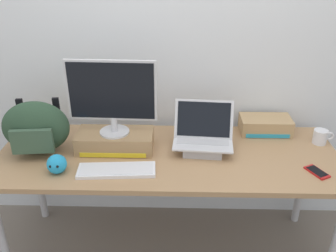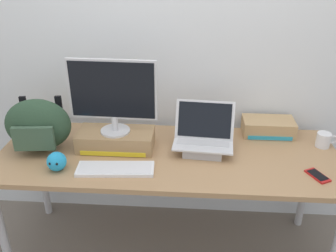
# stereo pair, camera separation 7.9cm
# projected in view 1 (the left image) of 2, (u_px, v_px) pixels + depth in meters

# --- Properties ---
(ground_plane) EXTENTS (20.00, 20.00, 0.00)m
(ground_plane) POSITION_uv_depth(u_px,v_px,m) (168.00, 248.00, 2.45)
(ground_plane) COLOR #70665B
(back_wall) EXTENTS (7.00, 0.10, 2.60)m
(back_wall) POSITION_uv_depth(u_px,v_px,m) (170.00, 38.00, 2.28)
(back_wall) COLOR silver
(back_wall) RESTS_ON ground
(desk) EXTENTS (1.98, 0.72, 0.74)m
(desk) POSITION_uv_depth(u_px,v_px,m) (168.00, 163.00, 2.15)
(desk) COLOR #A87F56
(desk) RESTS_ON ground
(toner_box_yellow) EXTENTS (0.44, 0.22, 0.11)m
(toner_box_yellow) POSITION_uv_depth(u_px,v_px,m) (115.00, 141.00, 2.15)
(toner_box_yellow) COLOR #9E7A51
(toner_box_yellow) RESTS_ON desk
(desktop_monitor) EXTENTS (0.50, 0.17, 0.44)m
(desktop_monitor) POSITION_uv_depth(u_px,v_px,m) (112.00, 95.00, 2.02)
(desktop_monitor) COLOR silver
(desktop_monitor) RESTS_ON toner_box_yellow
(open_laptop) EXTENTS (0.36, 0.26, 0.28)m
(open_laptop) POSITION_uv_depth(u_px,v_px,m) (203.00, 141.00, 2.14)
(open_laptop) COLOR #ADADB2
(open_laptop) RESTS_ON desk
(external_keyboard) EXTENTS (0.42, 0.16, 0.02)m
(external_keyboard) POSITION_uv_depth(u_px,v_px,m) (117.00, 170.00, 1.95)
(external_keyboard) COLOR white
(external_keyboard) RESTS_ON desk
(messenger_backpack) EXTENTS (0.39, 0.26, 0.31)m
(messenger_backpack) POSITION_uv_depth(u_px,v_px,m) (36.00, 128.00, 2.07)
(messenger_backpack) COLOR #28422D
(messenger_backpack) RESTS_ON desk
(coffee_mug) EXTENTS (0.12, 0.08, 0.09)m
(coffee_mug) POSITION_uv_depth(u_px,v_px,m) (321.00, 137.00, 2.21)
(coffee_mug) COLOR silver
(coffee_mug) RESTS_ON desk
(cell_phone) EXTENTS (0.12, 0.15, 0.01)m
(cell_phone) POSITION_uv_depth(u_px,v_px,m) (317.00, 172.00, 1.94)
(cell_phone) COLOR red
(cell_phone) RESTS_ON desk
(plush_toy) EXTENTS (0.10, 0.10, 0.10)m
(plush_toy) POSITION_uv_depth(u_px,v_px,m) (57.00, 164.00, 1.92)
(plush_toy) COLOR #2393CC
(plush_toy) RESTS_ON desk
(toner_box_cyan) EXTENTS (0.32, 0.18, 0.10)m
(toner_box_cyan) POSITION_uv_depth(u_px,v_px,m) (265.00, 125.00, 2.34)
(toner_box_cyan) COLOR tan
(toner_box_cyan) RESTS_ON desk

